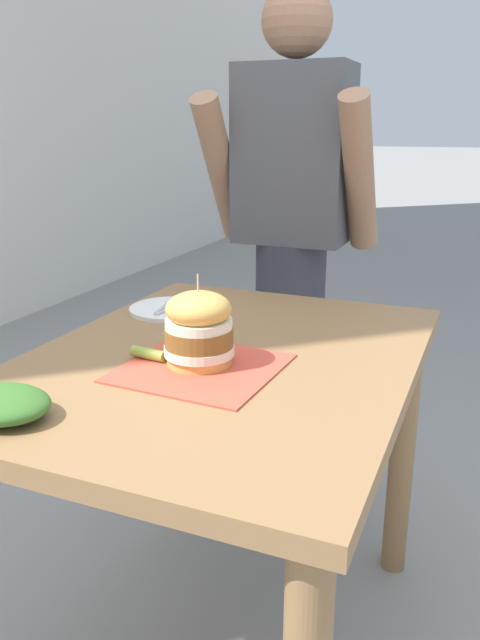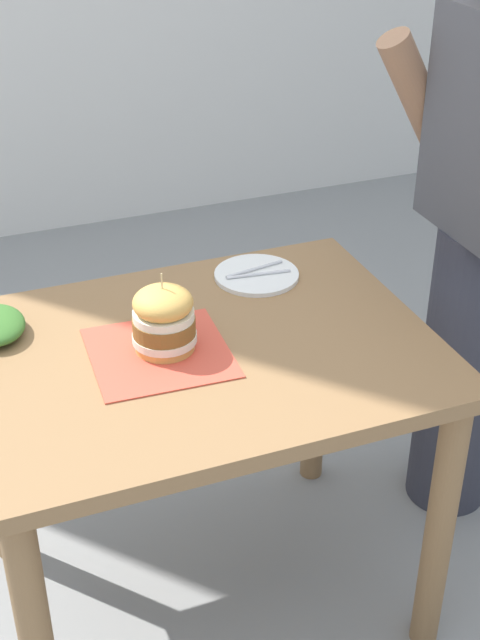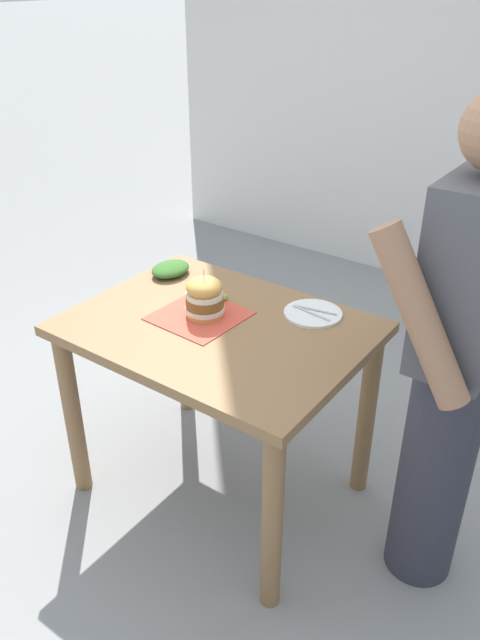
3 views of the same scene
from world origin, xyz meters
The scene contains 6 objects.
ground_plane centered at (0.00, 0.00, 0.00)m, with size 80.00×80.00×0.00m, color gray.
patio_table centered at (0.00, 0.00, 0.66)m, with size 0.81×1.07×0.80m.
serving_paper centered at (-0.01, -0.09, 0.80)m, with size 0.31×0.31×0.00m, color #D64C38.
sandwich centered at (-0.02, -0.07, 0.88)m, with size 0.15×0.15×0.19m.
pickle_spear centered at (-0.13, -0.09, 0.81)m, with size 0.02×0.02×0.08m, color #8EA83D.
side_plate_with_forks centered at (-0.26, 0.25, 0.80)m, with size 0.22×0.22×0.02m.
Camera 2 is at (1.62, -0.53, 1.90)m, focal length 50.00 mm.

